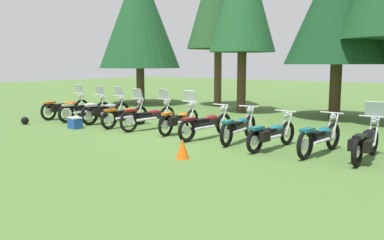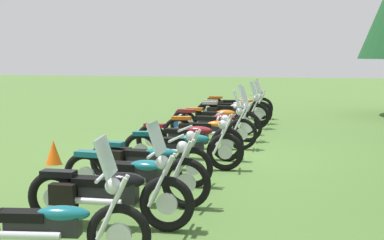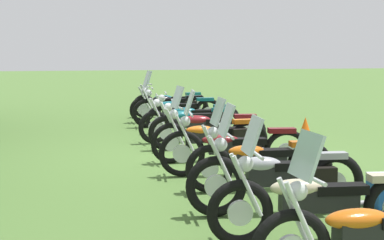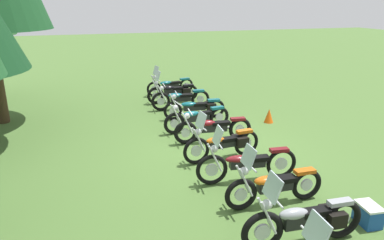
# 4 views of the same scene
# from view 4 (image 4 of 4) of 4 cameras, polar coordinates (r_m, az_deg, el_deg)

# --- Properties ---
(ground_plane) EXTENTS (80.00, 80.00, 0.00)m
(ground_plane) POSITION_cam_4_polar(r_m,az_deg,el_deg) (10.14, 4.30, -4.86)
(ground_plane) COLOR #4C7033
(motorcycle_2) EXTENTS (0.67, 2.26, 1.39)m
(motorcycle_2) POSITION_cam_4_polar(r_m,az_deg,el_deg) (6.56, 17.59, -15.04)
(motorcycle_2) COLOR black
(motorcycle_2) RESTS_ON ground_plane
(motorcycle_3) EXTENTS (0.65, 2.18, 1.36)m
(motorcycle_3) POSITION_cam_4_polar(r_m,az_deg,el_deg) (7.55, 12.91, -10.09)
(motorcycle_3) COLOR black
(motorcycle_3) RESTS_ON ground_plane
(motorcycle_4) EXTENTS (0.67, 2.42, 1.38)m
(motorcycle_4) POSITION_cam_4_polar(r_m,az_deg,el_deg) (8.35, 8.61, -6.78)
(motorcycle_4) COLOR black
(motorcycle_4) RESTS_ON ground_plane
(motorcycle_5) EXTENTS (0.61, 2.19, 1.37)m
(motorcycle_5) POSITION_cam_4_polar(r_m,az_deg,el_deg) (9.42, 5.00, -3.69)
(motorcycle_5) COLOR black
(motorcycle_5) RESTS_ON ground_plane
(motorcycle_6) EXTENTS (0.62, 2.37, 1.00)m
(motorcycle_6) POSITION_cam_4_polar(r_m,az_deg,el_deg) (10.57, 3.31, -1.28)
(motorcycle_6) COLOR black
(motorcycle_6) RESTS_ON ground_plane
(motorcycle_7) EXTENTS (0.62, 2.31, 1.01)m
(motorcycle_7) POSITION_cam_4_polar(r_m,az_deg,el_deg) (11.49, 0.78, 0.37)
(motorcycle_7) COLOR black
(motorcycle_7) RESTS_ON ground_plane
(motorcycle_8) EXTENTS (0.70, 2.23, 0.99)m
(motorcycle_8) POSITION_cam_4_polar(r_m,az_deg,el_deg) (12.70, 0.63, 2.06)
(motorcycle_8) COLOR black
(motorcycle_8) RESTS_ON ground_plane
(motorcycle_9) EXTENTS (0.63, 2.29, 1.02)m
(motorcycle_9) POSITION_cam_4_polar(r_m,az_deg,el_deg) (13.79, -1.86, 3.49)
(motorcycle_9) COLOR black
(motorcycle_9) RESTS_ON ground_plane
(motorcycle_10) EXTENTS (0.68, 2.19, 1.36)m
(motorcycle_10) POSITION_cam_4_polar(r_m,az_deg,el_deg) (14.81, -2.98, 4.58)
(motorcycle_10) COLOR black
(motorcycle_10) RESTS_ON ground_plane
(motorcycle_11) EXTENTS (0.66, 2.23, 1.34)m
(motorcycle_11) POSITION_cam_4_polar(r_m,az_deg,el_deg) (16.07, -3.60, 5.61)
(motorcycle_11) COLOR black
(motorcycle_11) RESTS_ON ground_plane
(picnic_cooler) EXTENTS (0.53, 0.39, 0.40)m
(picnic_cooler) POSITION_cam_4_polar(r_m,az_deg,el_deg) (7.67, 26.33, -13.36)
(picnic_cooler) COLOR #19479E
(picnic_cooler) RESTS_ON ground_plane
(traffic_cone) EXTENTS (0.32, 0.32, 0.48)m
(traffic_cone) POSITION_cam_4_polar(r_m,az_deg,el_deg) (12.62, 12.20, 0.67)
(traffic_cone) COLOR #EA590F
(traffic_cone) RESTS_ON ground_plane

